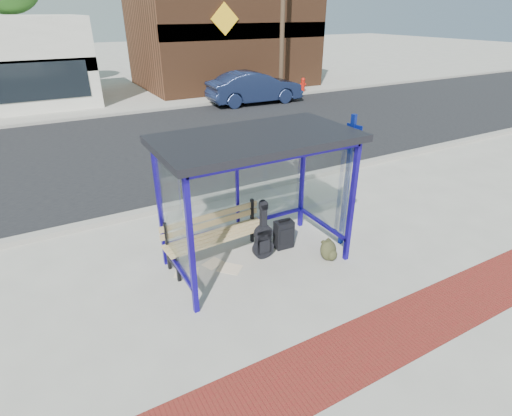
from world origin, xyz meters
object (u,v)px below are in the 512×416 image
fire_hydrant (303,84)px  bench (216,233)px  guitar_bag (263,239)px  suitcase (284,235)px  parked_car (255,87)px  backpack (329,251)px

fire_hydrant → bench: bearing=-130.5°
guitar_bag → fire_hydrant: (10.50, 13.61, 0.02)m
guitar_bag → suitcase: (0.54, 0.12, -0.12)m
parked_car → fire_hydrant: 4.09m
parked_car → backpack: bearing=159.4°
backpack → parked_car: bearing=60.3°
guitar_bag → backpack: 1.25m
suitcase → backpack: size_ratio=1.53×
bench → suitcase: (1.30, -0.30, -0.25)m
bench → suitcase: bearing=-16.8°
fire_hydrant → guitar_bag: bearing=-127.6°
backpack → fire_hydrant: 17.12m
guitar_bag → parked_car: (6.64, 12.31, 0.36)m
bench → fire_hydrant: 17.35m
backpack → fire_hydrant: fire_hydrant is taller
fire_hydrant → backpack: bearing=-123.5°
suitcase → fire_hydrant: bearing=58.0°
suitcase → fire_hydrant: (9.96, 13.49, 0.15)m
guitar_bag → fire_hydrant: guitar_bag is taller
bench → guitar_bag: (0.77, -0.42, -0.12)m
guitar_bag → suitcase: size_ratio=1.80×
guitar_bag → fire_hydrant: 17.19m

